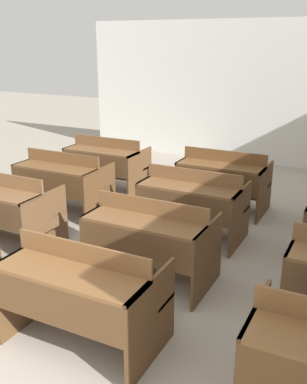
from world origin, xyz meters
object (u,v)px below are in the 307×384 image
(bench_third_left, at_px, (63,181))
(bench_back_left, at_px, (106,163))
(bench_front_center, at_px, (82,291))
(bench_back_center, at_px, (223,179))
(bench_second_center, at_px, (150,238))
(bench_third_center, at_px, (192,202))
(bench_second_left, at_px, (3,207))

(bench_third_left, bearing_deg, bench_back_left, 89.58)
(bench_third_left, height_order, bench_back_left, same)
(bench_front_center, relative_size, bench_back_center, 1.00)
(bench_second_center, xyz_separation_m, bench_third_center, (-0.03, 1.16, 0.00))
(bench_second_left, distance_m, bench_third_left, 1.14)
(bench_third_center, bearing_deg, bench_back_center, 89.05)
(bench_second_left, relative_size, bench_back_left, 1.00)
(bench_third_center, relative_size, bench_back_center, 1.00)
(bench_second_center, distance_m, bench_back_left, 2.98)
(bench_front_center, height_order, bench_third_left, same)
(bench_third_left, bearing_deg, bench_third_center, 0.37)
(bench_front_center, bearing_deg, bench_second_center, 89.07)
(bench_third_left, bearing_deg, bench_second_left, -89.02)
(bench_second_left, distance_m, bench_back_left, 2.24)
(bench_front_center, relative_size, bench_third_center, 1.00)
(bench_front_center, distance_m, bench_back_center, 3.37)
(bench_front_center, bearing_deg, bench_third_center, 90.22)
(bench_second_center, xyz_separation_m, bench_back_center, (-0.01, 2.25, 0.00))
(bench_second_left, height_order, bench_second_center, same)
(bench_back_center, bearing_deg, bench_back_left, -179.99)
(bench_second_left, xyz_separation_m, bench_back_left, (-0.01, 2.24, 0.00))
(bench_front_center, xyz_separation_m, bench_second_left, (-1.93, 1.12, 0.00))
(bench_second_left, relative_size, bench_third_left, 1.00)
(bench_third_left, xyz_separation_m, bench_third_center, (1.94, 0.01, 0.00))
(bench_back_left, bearing_deg, bench_third_left, -90.42)
(bench_second_center, relative_size, bench_third_center, 1.00)
(bench_front_center, bearing_deg, bench_back_center, 89.84)
(bench_front_center, bearing_deg, bench_third_left, 130.66)
(bench_third_left, distance_m, bench_back_left, 1.10)
(bench_back_center, bearing_deg, bench_second_left, -130.75)
(bench_back_left, bearing_deg, bench_second_left, -89.71)
(bench_third_left, bearing_deg, bench_front_center, -49.34)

